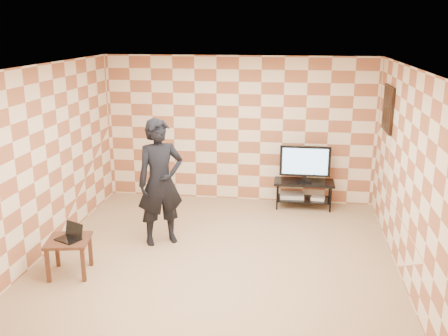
{
  "coord_description": "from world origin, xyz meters",
  "views": [
    {
      "loc": [
        1.01,
        -6.52,
        3.21
      ],
      "look_at": [
        0.0,
        0.6,
        1.15
      ],
      "focal_mm": 40.0,
      "sensor_mm": 36.0,
      "label": 1
    }
  ],
  "objects": [
    {
      "name": "tv",
      "position": [
        1.24,
        2.19,
        0.86
      ],
      "size": [
        0.9,
        0.17,
        0.65
      ],
      "color": "black",
      "rests_on": "tv_stand"
    },
    {
      "name": "wall_art",
      "position": [
        2.47,
        1.55,
        1.95
      ],
      "size": [
        0.04,
        0.72,
        0.72
      ],
      "color": "black",
      "rests_on": "wall_right"
    },
    {
      "name": "floor",
      "position": [
        0.0,
        0.0,
        0.0
      ],
      "size": [
        5.0,
        5.0,
        0.0
      ],
      "primitive_type": "plane",
      "color": "#A07F61",
      "rests_on": "ground"
    },
    {
      "name": "side_table",
      "position": [
        -1.88,
        -0.82,
        0.41
      ],
      "size": [
        0.63,
        0.63,
        0.5
      ],
      "color": "#3A2819",
      "rests_on": "floor"
    },
    {
      "name": "wall_back",
      "position": [
        0.0,
        2.5,
        1.35
      ],
      "size": [
        5.0,
        0.02,
        2.7
      ],
      "primitive_type": "cube",
      "color": "beige",
      "rests_on": "ground"
    },
    {
      "name": "laptop",
      "position": [
        -1.84,
        -0.8,
        0.55
      ],
      "size": [
        0.38,
        0.35,
        0.21
      ],
      "color": "black",
      "rests_on": "side_table"
    },
    {
      "name": "wall_front",
      "position": [
        0.0,
        -2.5,
        1.35
      ],
      "size": [
        5.0,
        0.02,
        2.7
      ],
      "primitive_type": "cube",
      "color": "beige",
      "rests_on": "ground"
    },
    {
      "name": "ceiling",
      "position": [
        0.0,
        0.0,
        2.7
      ],
      "size": [
        5.0,
        5.0,
        0.02
      ],
      "primitive_type": "cube",
      "color": "white",
      "rests_on": "wall_back"
    },
    {
      "name": "tv_stand",
      "position": [
        1.24,
        2.19,
        0.37
      ],
      "size": [
        1.07,
        0.48,
        0.5
      ],
      "color": "black",
      "rests_on": "floor"
    },
    {
      "name": "game_console",
      "position": [
        1.5,
        2.15,
        0.2
      ],
      "size": [
        0.26,
        0.21,
        0.05
      ],
      "primitive_type": "cube",
      "rotation": [
        0.0,
        0.0,
        -0.14
      ],
      "color": "silver",
      "rests_on": "tv_stand"
    },
    {
      "name": "wall_left",
      "position": [
        -2.5,
        0.0,
        1.35
      ],
      "size": [
        0.02,
        5.0,
        2.7
      ],
      "primitive_type": "cube",
      "color": "beige",
      "rests_on": "ground"
    },
    {
      "name": "person",
      "position": [
        -0.92,
        0.36,
        0.96
      ],
      "size": [
        0.84,
        0.75,
        1.92
      ],
      "primitive_type": "imported",
      "rotation": [
        0.0,
        0.0,
        0.53
      ],
      "color": "black",
      "rests_on": "floor"
    },
    {
      "name": "dvd_player",
      "position": [
        1.03,
        2.22,
        0.21
      ],
      "size": [
        0.44,
        0.32,
        0.07
      ],
      "primitive_type": "cube",
      "rotation": [
        0.0,
        0.0,
        0.04
      ],
      "color": "silver",
      "rests_on": "tv_stand"
    },
    {
      "name": "wall_right",
      "position": [
        2.5,
        0.0,
        1.35
      ],
      "size": [
        0.02,
        5.0,
        2.7
      ],
      "primitive_type": "cube",
      "color": "beige",
      "rests_on": "ground"
    }
  ]
}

